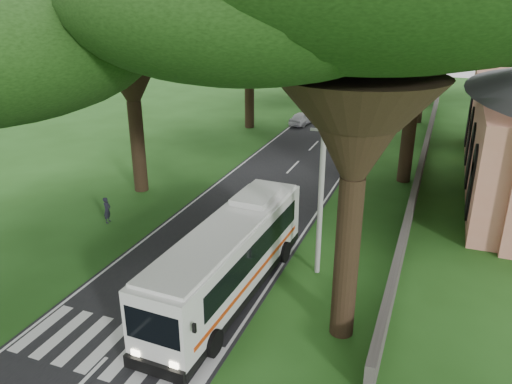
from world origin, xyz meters
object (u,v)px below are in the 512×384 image
object	(u,v)px
coach_bus	(230,257)
distant_car_c	(379,84)
pole_mid	(384,102)
distant_car_a	(302,118)
pole_far	(408,68)
pedestrian	(107,210)
pole_near	(321,189)
distant_car_b	(358,81)

from	to	relation	value
coach_bus	distant_car_c	bearing A→B (deg)	93.47
pole_mid	distant_car_a	bearing A→B (deg)	141.53
pole_far	pedestrian	bearing A→B (deg)	-107.72
pole_far	pole_mid	bearing A→B (deg)	-90.00
pole_near	distant_car_a	distance (m)	28.29
pole_mid	pedestrian	distance (m)	22.96
pole_mid	pole_far	world-z (taller)	same
pole_far	distant_car_a	bearing A→B (deg)	-122.69
pole_near	pole_far	size ratio (longest dim) A/B	1.00
pole_near	coach_bus	bearing A→B (deg)	-134.58
distant_car_c	distant_car_a	bearing A→B (deg)	88.40
distant_car_c	pedestrian	bearing A→B (deg)	89.27
distant_car_a	pedestrian	size ratio (longest dim) A/B	2.44
pole_far	distant_car_c	bearing A→B (deg)	114.23
pole_mid	distant_car_c	world-z (taller)	pole_mid
pole_far	distant_car_b	xyz separation A→B (m)	(-7.29, 10.43, -3.42)
distant_car_c	pole_mid	bearing A→B (deg)	107.09
distant_car_b	pedestrian	world-z (taller)	pedestrian
distant_car_a	distant_car_c	size ratio (longest dim) A/B	0.85
distant_car_a	pedestrian	xyz separation A→B (m)	(-3.96, -25.74, 0.10)
pole_mid	distant_car_a	xyz separation A→B (m)	(-8.50, 6.75, -3.52)
distant_car_a	pedestrian	world-z (taller)	pedestrian
pole_far	pole_near	bearing A→B (deg)	-90.00
coach_bus	pole_mid	bearing A→B (deg)	84.57
coach_bus	pedestrian	distance (m)	10.32
pole_near	distant_car_a	world-z (taller)	pole_near
pole_far	distant_car_b	size ratio (longest dim) A/B	1.81
pole_far	distant_car_a	size ratio (longest dim) A/B	2.16
pole_mid	pole_far	distance (m)	20.00
pole_mid	coach_bus	xyz separation A→B (m)	(-3.05, -23.10, -2.38)
coach_bus	distant_car_b	xyz separation A→B (m)	(-4.24, 53.52, -1.04)
distant_car_a	distant_car_b	distance (m)	23.71
pole_near	pole_mid	distance (m)	20.00
pole_mid	distant_car_c	xyz separation A→B (m)	(-4.31, 29.59, -3.52)
distant_car_c	pedestrian	distance (m)	49.25
pole_near	pole_mid	world-z (taller)	same
pole_mid	distant_car_b	world-z (taller)	pole_mid
pole_near	distant_car_c	size ratio (longest dim) A/B	1.84
coach_bus	pole_far	bearing A→B (deg)	88.05
pole_near	distant_car_a	size ratio (longest dim) A/B	2.16
pole_far	distant_car_c	distance (m)	11.09
coach_bus	pedestrian	size ratio (longest dim) A/B	7.52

